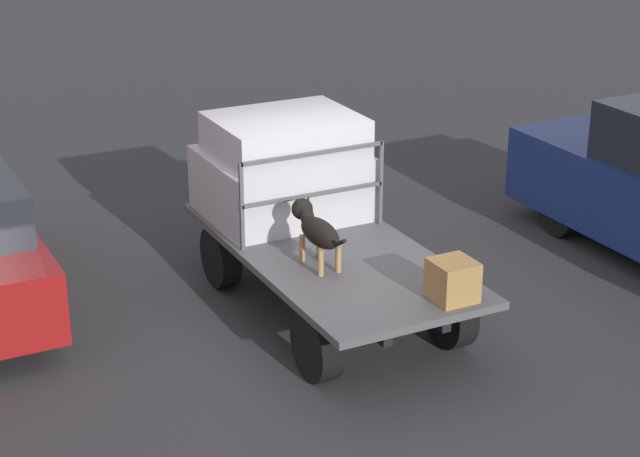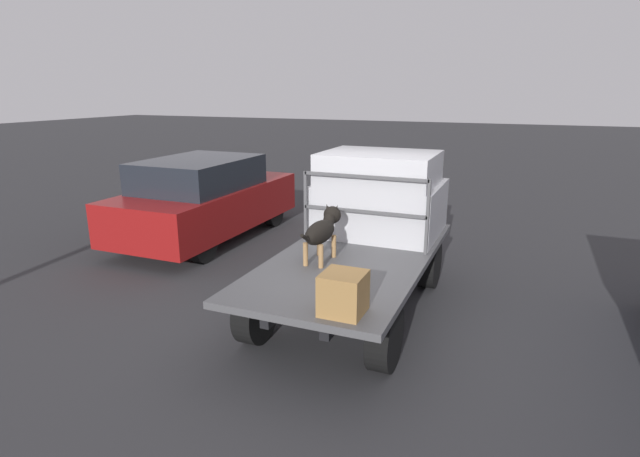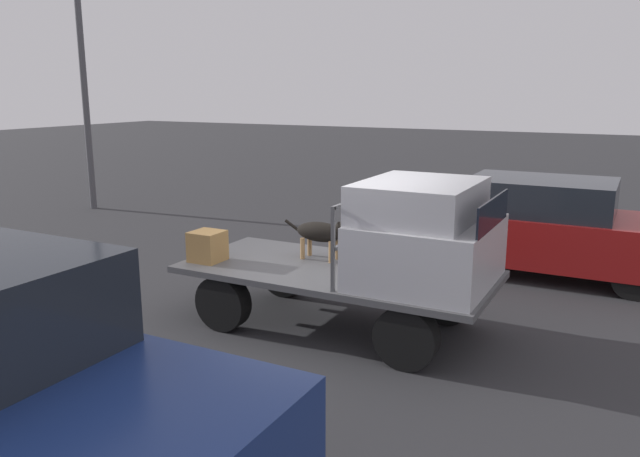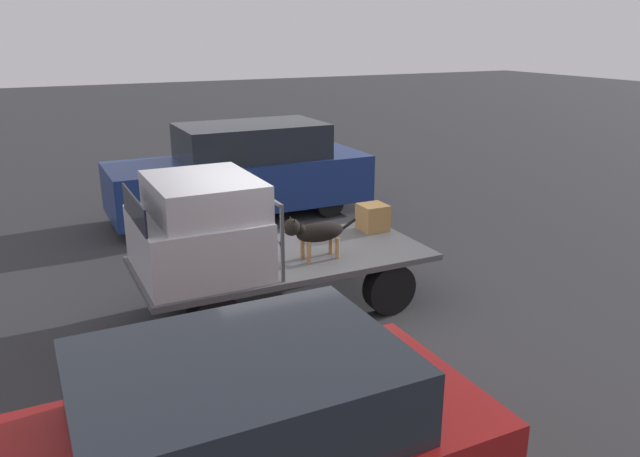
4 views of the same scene
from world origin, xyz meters
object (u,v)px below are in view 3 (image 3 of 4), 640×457
Objects in this scene: flatbed_truck at (336,284)px; dog at (326,232)px; parked_sedan at (548,227)px; cargo_crate at (207,246)px; light_pole_near at (80,37)px.

flatbed_truck is 3.56× the size of dog.
flatbed_truck is at bearing -123.79° from parked_sedan.
parked_sedan is (3.73, 4.19, -0.18)m from cargo_crate.
dog reaches higher than flatbed_truck.
cargo_crate is at bearing -33.33° from light_pole_near.
parked_sedan is at bearing 48.34° from cargo_crate.
parked_sedan reaches higher than dog.
flatbed_truck is 4.26m from parked_sedan.
cargo_crate is at bearing -134.87° from dog.
light_pole_near is at bearing 170.75° from dog.
light_pole_near reaches higher than flatbed_truck.
dog reaches higher than cargo_crate.
dog is 10.27m from light_pole_near.
flatbed_truck is 1.79m from cargo_crate.
parked_sedan is at bearing -3.76° from light_pole_near.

